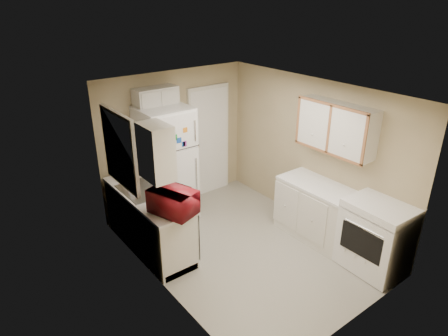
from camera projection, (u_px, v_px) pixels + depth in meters
floor at (244, 247)px, 6.08m from camera, size 3.80×3.80×0.00m
ceiling at (248, 91)px, 5.10m from camera, size 3.80×3.80×0.00m
wall_left at (157, 206)px, 4.81m from camera, size 3.80×3.80×0.00m
wall_right at (312, 154)px, 6.37m from camera, size 3.80×3.80×0.00m
wall_back at (175, 140)px, 6.97m from camera, size 2.80×2.80×0.00m
wall_front at (362, 237)px, 4.21m from camera, size 2.80×2.80×0.00m
left_counter at (149, 221)px, 5.94m from camera, size 0.60×1.80×0.90m
dishwasher at (187, 229)px, 5.65m from camera, size 0.03×0.58×0.72m
sink at (142, 192)px, 5.88m from camera, size 0.54×0.74×0.16m
microwave at (174, 203)px, 5.21m from camera, size 0.67×0.51×0.40m
soap_bottle at (125, 175)px, 6.11m from camera, size 0.08×0.08×0.18m
window_blinds at (120, 150)px, 5.43m from camera, size 0.10×0.98×1.08m
upper_cabinet_left at (156, 152)px, 4.81m from camera, size 0.30×0.45×0.70m
refrigerator at (166, 164)px, 6.57m from camera, size 0.80×0.78×1.93m
cabinet_over_fridge at (156, 100)px, 6.31m from camera, size 0.70×0.30×0.40m
interior_door at (209, 141)px, 7.40m from camera, size 0.86×0.06×2.08m
right_counter at (336, 221)px, 5.93m from camera, size 0.60×2.00×0.90m
stove at (377, 236)px, 5.44m from camera, size 0.72×0.87×1.03m
upper_cabinet_right at (336, 127)px, 5.68m from camera, size 0.30×1.20×0.70m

